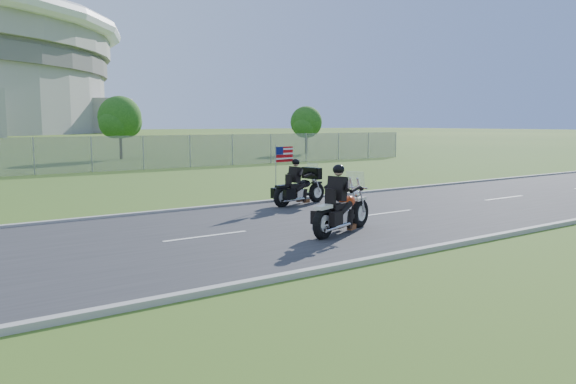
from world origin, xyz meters
TOP-DOWN VIEW (x-y plane):
  - ground at (0.00, 0.00)m, footprint 420.00×420.00m
  - road at (0.00, 0.00)m, footprint 120.00×8.00m
  - curb_north at (0.00, 4.05)m, footprint 120.00×0.18m
  - curb_south at (0.00, -4.05)m, footprint 120.00×0.18m
  - tree_fence_near at (6.04, 30.04)m, footprint 3.52×3.28m
  - tree_fence_far at (22.04, 28.03)m, footprint 3.08×2.87m
  - motorcycle_lead at (0.96, -1.53)m, footprint 2.53×1.23m
  - motorcycle_follow at (2.99, 3.00)m, footprint 2.35×0.90m

SIDE VIEW (x-z plane):
  - ground at x=0.00m, z-range 0.00..0.00m
  - road at x=0.00m, z-range 0.00..0.04m
  - curb_north at x=0.00m, z-range -0.01..0.11m
  - curb_south at x=0.00m, z-range -0.01..0.11m
  - motorcycle_follow at x=2.99m, z-range -0.44..1.53m
  - motorcycle_lead at x=0.96m, z-range -0.33..1.44m
  - tree_fence_far at x=22.04m, z-range 0.54..4.74m
  - tree_fence_near at x=6.04m, z-range 0.60..5.35m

